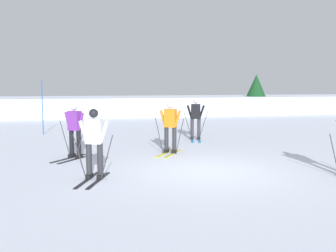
% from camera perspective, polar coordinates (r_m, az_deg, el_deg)
% --- Properties ---
extents(ground_plane, '(120.00, 120.00, 0.00)m').
position_cam_1_polar(ground_plane, '(10.17, 5.99, -6.77)').
color(ground_plane, silver).
extents(far_snow_ridge, '(80.00, 6.45, 1.31)m').
position_cam_1_polar(far_snow_ridge, '(29.11, -6.11, 3.07)').
color(far_snow_ridge, silver).
rests_on(far_snow_ridge, ground).
extents(skier_white, '(0.95, 1.63, 1.71)m').
position_cam_1_polar(skier_white, '(9.31, -11.01, -2.33)').
color(skier_white, black).
rests_on(skier_white, ground).
extents(skier_purple, '(1.28, 1.48, 1.71)m').
position_cam_1_polar(skier_purple, '(12.09, -13.80, -0.42)').
color(skier_purple, black).
rests_on(skier_purple, ground).
extents(skier_black, '(0.98, 1.64, 1.71)m').
position_cam_1_polar(skier_black, '(15.71, 4.15, 1.27)').
color(skier_black, '#237AC6').
rests_on(skier_black, ground).
extents(skier_orange, '(1.16, 1.55, 1.71)m').
position_cam_1_polar(skier_orange, '(12.59, 0.34, 0.03)').
color(skier_orange, gold).
rests_on(skier_orange, ground).
extents(trail_marker_pole, '(0.04, 0.04, 2.45)m').
position_cam_1_polar(trail_marker_pole, '(18.15, -18.27, 2.63)').
color(trail_marker_pole, '#1E56AD').
rests_on(trail_marker_pole, ground).
extents(conifer_far_left, '(2.07, 2.07, 3.03)m').
position_cam_1_polar(conifer_far_left, '(30.88, 13.05, 5.32)').
color(conifer_far_left, '#513823').
rests_on(conifer_far_left, ground).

